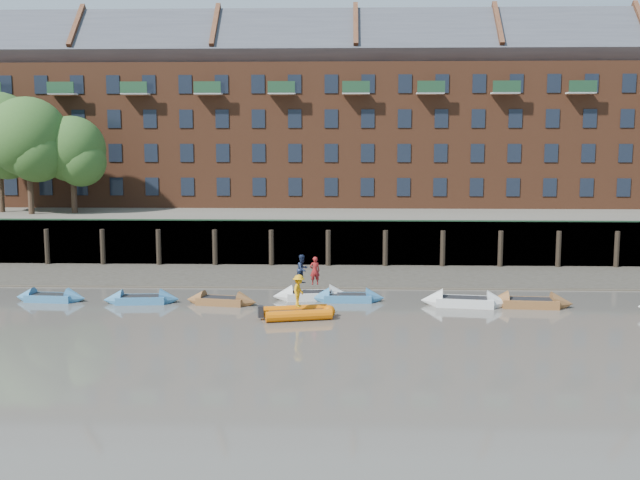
{
  "coord_description": "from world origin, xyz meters",
  "views": [
    {
      "loc": [
        -0.85,
        -30.12,
        8.8
      ],
      "look_at": [
        -2.25,
        12.0,
        3.2
      ],
      "focal_mm": 42.0,
      "sensor_mm": 36.0,
      "label": 1
    }
  ],
  "objects_px": {
    "rowboat_3": "(311,295)",
    "person_rower_b": "(302,269)",
    "rowboat_6": "(530,303)",
    "rib_tender": "(300,313)",
    "person_rib_crew": "(299,291)",
    "rowboat_2": "(221,301)",
    "rowboat_1": "(141,299)",
    "rowboat_4": "(348,298)",
    "rowboat_0": "(51,298)",
    "person_rower_a": "(315,271)",
    "rowboat_5": "(465,302)"
  },
  "relations": [
    {
      "from": "rowboat_2",
      "to": "rowboat_6",
      "type": "distance_m",
      "value": 16.55
    },
    {
      "from": "rowboat_2",
      "to": "rowboat_6",
      "type": "relative_size",
      "value": 0.89
    },
    {
      "from": "rowboat_2",
      "to": "person_rower_b",
      "type": "relative_size",
      "value": 2.5
    },
    {
      "from": "rowboat_6",
      "to": "rib_tender",
      "type": "distance_m",
      "value": 12.43
    },
    {
      "from": "rowboat_2",
      "to": "rowboat_4",
      "type": "height_order",
      "value": "rowboat_4"
    },
    {
      "from": "rowboat_4",
      "to": "person_rower_b",
      "type": "xyz_separation_m",
      "value": [
        -2.54,
        0.79,
        1.45
      ]
    },
    {
      "from": "rowboat_4",
      "to": "rowboat_5",
      "type": "bearing_deg",
      "value": -9.26
    },
    {
      "from": "rowboat_4",
      "to": "rib_tender",
      "type": "distance_m",
      "value": 4.66
    },
    {
      "from": "rowboat_3",
      "to": "person_rib_crew",
      "type": "bearing_deg",
      "value": -103.78
    },
    {
      "from": "rowboat_2",
      "to": "rowboat_5",
      "type": "distance_m",
      "value": 13.13
    },
    {
      "from": "rowboat_3",
      "to": "person_rower_b",
      "type": "relative_size",
      "value": 2.69
    },
    {
      "from": "rib_tender",
      "to": "person_rower_b",
      "type": "distance_m",
      "value": 4.99
    },
    {
      "from": "rowboat_4",
      "to": "person_rower_b",
      "type": "height_order",
      "value": "person_rower_b"
    },
    {
      "from": "rowboat_3",
      "to": "rib_tender",
      "type": "relative_size",
      "value": 1.19
    },
    {
      "from": "rowboat_5",
      "to": "rowboat_6",
      "type": "xyz_separation_m",
      "value": [
        3.42,
        -0.15,
        -0.01
      ]
    },
    {
      "from": "rowboat_2",
      "to": "rib_tender",
      "type": "xyz_separation_m",
      "value": [
        4.45,
        -2.99,
        0.07
      ]
    },
    {
      "from": "rowboat_2",
      "to": "person_rower_b",
      "type": "xyz_separation_m",
      "value": [
        4.31,
        1.8,
        1.45
      ]
    },
    {
      "from": "rowboat_6",
      "to": "rib_tender",
      "type": "relative_size",
      "value": 1.24
    },
    {
      "from": "rowboat_4",
      "to": "person_rower_a",
      "type": "distance_m",
      "value": 2.36
    },
    {
      "from": "rowboat_1",
      "to": "rowboat_2",
      "type": "height_order",
      "value": "rowboat_1"
    },
    {
      "from": "rowboat_1",
      "to": "rowboat_3",
      "type": "distance_m",
      "value": 9.32
    },
    {
      "from": "rib_tender",
      "to": "rowboat_0",
      "type": "bearing_deg",
      "value": 152.35
    },
    {
      "from": "rowboat_2",
      "to": "person_rower_a",
      "type": "height_order",
      "value": "person_rower_a"
    },
    {
      "from": "rowboat_5",
      "to": "rowboat_0",
      "type": "bearing_deg",
      "value": -173.11
    },
    {
      "from": "rowboat_3",
      "to": "person_rower_b",
      "type": "xyz_separation_m",
      "value": [
        -0.5,
        0.3,
        1.44
      ]
    },
    {
      "from": "rowboat_3",
      "to": "person_rib_crew",
      "type": "xyz_separation_m",
      "value": [
        -0.41,
        -4.49,
        1.17
      ]
    },
    {
      "from": "rib_tender",
      "to": "person_rower_a",
      "type": "xyz_separation_m",
      "value": [
        0.56,
        4.47,
        1.35
      ]
    },
    {
      "from": "rowboat_0",
      "to": "person_rower_b",
      "type": "height_order",
      "value": "person_rower_b"
    },
    {
      "from": "rowboat_2",
      "to": "rowboat_3",
      "type": "distance_m",
      "value": 5.03
    },
    {
      "from": "rowboat_4",
      "to": "rib_tender",
      "type": "xyz_separation_m",
      "value": [
        -2.4,
        -4.0,
        0.06
      ]
    },
    {
      "from": "rowboat_0",
      "to": "rowboat_1",
      "type": "bearing_deg",
      "value": 0.34
    },
    {
      "from": "rowboat_5",
      "to": "person_rib_crew",
      "type": "distance_m",
      "value": 9.31
    },
    {
      "from": "rowboat_1",
      "to": "rowboat_4",
      "type": "height_order",
      "value": "rowboat_1"
    },
    {
      "from": "rowboat_0",
      "to": "rowboat_6",
      "type": "distance_m",
      "value": 26.13
    },
    {
      "from": "rowboat_0",
      "to": "rowboat_1",
      "type": "relative_size",
      "value": 0.97
    },
    {
      "from": "rowboat_2",
      "to": "person_rower_a",
      "type": "distance_m",
      "value": 5.42
    },
    {
      "from": "person_rower_b",
      "to": "rowboat_6",
      "type": "bearing_deg",
      "value": -62.98
    },
    {
      "from": "rowboat_2",
      "to": "rowboat_5",
      "type": "relative_size",
      "value": 0.85
    },
    {
      "from": "rowboat_0",
      "to": "person_rower_a",
      "type": "height_order",
      "value": "person_rower_a"
    },
    {
      "from": "rib_tender",
      "to": "person_rib_crew",
      "type": "height_order",
      "value": "person_rib_crew"
    },
    {
      "from": "rowboat_2",
      "to": "person_rower_a",
      "type": "relative_size",
      "value": 2.59
    },
    {
      "from": "rowboat_0",
      "to": "rowboat_1",
      "type": "height_order",
      "value": "rowboat_1"
    },
    {
      "from": "rowboat_3",
      "to": "rowboat_4",
      "type": "height_order",
      "value": "rowboat_3"
    },
    {
      "from": "rowboat_1",
      "to": "person_rower_a",
      "type": "xyz_separation_m",
      "value": [
        9.43,
        1.31,
        1.41
      ]
    },
    {
      "from": "rowboat_0",
      "to": "rowboat_6",
      "type": "xyz_separation_m",
      "value": [
        26.12,
        -0.62,
        0.03
      ]
    },
    {
      "from": "rowboat_4",
      "to": "person_rower_a",
      "type": "xyz_separation_m",
      "value": [
        -1.83,
        0.47,
        1.42
      ]
    },
    {
      "from": "rowboat_6",
      "to": "person_rib_crew",
      "type": "bearing_deg",
      "value": -162.12
    },
    {
      "from": "rowboat_1",
      "to": "person_rower_b",
      "type": "bearing_deg",
      "value": 5.19
    },
    {
      "from": "rowboat_2",
      "to": "rowboat_4",
      "type": "relative_size",
      "value": 1.01
    },
    {
      "from": "rib_tender",
      "to": "person_rower_a",
      "type": "height_order",
      "value": "person_rower_a"
    }
  ]
}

